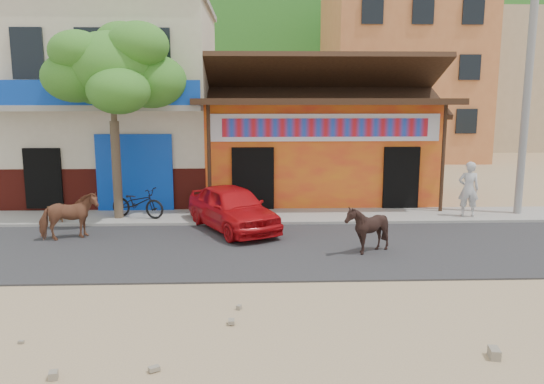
{
  "coord_description": "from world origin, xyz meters",
  "views": [
    {
      "loc": [
        -0.41,
        -10.55,
        3.81
      ],
      "look_at": [
        0.09,
        3.0,
        1.4
      ],
      "focal_mm": 35.0,
      "sensor_mm": 36.0,
      "label": 1
    }
  ],
  "objects_px": {
    "red_car": "(232,208)",
    "cafe_chair_right": "(55,208)",
    "utility_pole": "(528,88)",
    "scooter": "(138,203)",
    "pedestrian": "(468,189)",
    "tree": "(114,121)",
    "cow_tan": "(69,216)",
    "cow_dark": "(367,229)"
  },
  "relations": [
    {
      "from": "pedestrian",
      "to": "cafe_chair_right",
      "type": "height_order",
      "value": "pedestrian"
    },
    {
      "from": "scooter",
      "to": "pedestrian",
      "type": "height_order",
      "value": "pedestrian"
    },
    {
      "from": "utility_pole",
      "to": "scooter",
      "type": "distance_m",
      "value": 12.7
    },
    {
      "from": "red_car",
      "to": "cafe_chair_right",
      "type": "relative_size",
      "value": 4.41
    },
    {
      "from": "pedestrian",
      "to": "utility_pole",
      "type": "bearing_deg",
      "value": -156.51
    },
    {
      "from": "scooter",
      "to": "utility_pole",
      "type": "bearing_deg",
      "value": -69.72
    },
    {
      "from": "red_car",
      "to": "scooter",
      "type": "relative_size",
      "value": 2.13
    },
    {
      "from": "utility_pole",
      "to": "cafe_chair_right",
      "type": "height_order",
      "value": "utility_pole"
    },
    {
      "from": "tree",
      "to": "cow_dark",
      "type": "relative_size",
      "value": 4.94
    },
    {
      "from": "cow_tan",
      "to": "red_car",
      "type": "height_order",
      "value": "red_car"
    },
    {
      "from": "scooter",
      "to": "pedestrian",
      "type": "relative_size",
      "value": 1.03
    },
    {
      "from": "pedestrian",
      "to": "cafe_chair_right",
      "type": "xyz_separation_m",
      "value": [
        -12.74,
        -0.28,
        -0.44
      ]
    },
    {
      "from": "utility_pole",
      "to": "cafe_chair_right",
      "type": "bearing_deg",
      "value": -177.25
    },
    {
      "from": "scooter",
      "to": "red_car",
      "type": "bearing_deg",
      "value": -94.6
    },
    {
      "from": "cow_tan",
      "to": "scooter",
      "type": "xyz_separation_m",
      "value": [
        1.36,
        2.23,
        -0.08
      ]
    },
    {
      "from": "red_car",
      "to": "scooter",
      "type": "distance_m",
      "value": 3.28
    },
    {
      "from": "tree",
      "to": "scooter",
      "type": "height_order",
      "value": "tree"
    },
    {
      "from": "red_car",
      "to": "pedestrian",
      "type": "distance_m",
      "value": 7.46
    },
    {
      "from": "utility_pole",
      "to": "tree",
      "type": "bearing_deg",
      "value": -179.1
    },
    {
      "from": "utility_pole",
      "to": "cow_tan",
      "type": "distance_m",
      "value": 14.2
    },
    {
      "from": "utility_pole",
      "to": "cafe_chair_right",
      "type": "relative_size",
      "value": 9.24
    },
    {
      "from": "red_car",
      "to": "pedestrian",
      "type": "xyz_separation_m",
      "value": [
        7.36,
        1.13,
        0.3
      ]
    },
    {
      "from": "red_car",
      "to": "cafe_chair_right",
      "type": "bearing_deg",
      "value": 143.6
    },
    {
      "from": "utility_pole",
      "to": "red_car",
      "type": "distance_m",
      "value": 9.94
    },
    {
      "from": "utility_pole",
      "to": "scooter",
      "type": "xyz_separation_m",
      "value": [
        -12.2,
        -0.22,
        -3.53
      ]
    },
    {
      "from": "utility_pole",
      "to": "scooter",
      "type": "height_order",
      "value": "utility_pole"
    },
    {
      "from": "cafe_chair_right",
      "to": "utility_pole",
      "type": "bearing_deg",
      "value": -24.15
    },
    {
      "from": "tree",
      "to": "pedestrian",
      "type": "xyz_separation_m",
      "value": [
        10.96,
        -0.22,
        -2.13
      ]
    },
    {
      "from": "pedestrian",
      "to": "cow_dark",
      "type": "bearing_deg",
      "value": 52.93
    },
    {
      "from": "tree",
      "to": "red_car",
      "type": "xyz_separation_m",
      "value": [
        3.6,
        -1.34,
        -2.43
      ]
    },
    {
      "from": "tree",
      "to": "red_car",
      "type": "bearing_deg",
      "value": -20.47
    },
    {
      "from": "cow_dark",
      "to": "red_car",
      "type": "relative_size",
      "value": 0.32
    },
    {
      "from": "tree",
      "to": "cow_dark",
      "type": "height_order",
      "value": "tree"
    },
    {
      "from": "cow_tan",
      "to": "cow_dark",
      "type": "xyz_separation_m",
      "value": [
        7.75,
        -1.57,
        -0.02
      ]
    },
    {
      "from": "red_car",
      "to": "cafe_chair_right",
      "type": "height_order",
      "value": "red_car"
    },
    {
      "from": "tree",
      "to": "red_car",
      "type": "height_order",
      "value": "tree"
    },
    {
      "from": "cow_dark",
      "to": "red_car",
      "type": "height_order",
      "value": "red_car"
    },
    {
      "from": "tree",
      "to": "scooter",
      "type": "bearing_deg",
      "value": -1.55
    },
    {
      "from": "cow_tan",
      "to": "red_car",
      "type": "distance_m",
      "value": 4.45
    },
    {
      "from": "cow_dark",
      "to": "cafe_chair_right",
      "type": "bearing_deg",
      "value": -99.62
    },
    {
      "from": "cow_dark",
      "to": "cafe_chair_right",
      "type": "height_order",
      "value": "cow_dark"
    },
    {
      "from": "scooter",
      "to": "pedestrian",
      "type": "bearing_deg",
      "value": -71.84
    }
  ]
}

